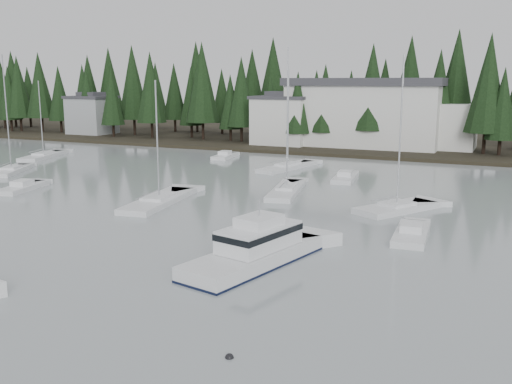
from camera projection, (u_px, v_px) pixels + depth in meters
far_shore_land at (410, 142)px, 104.48m from camera, size 240.00×54.00×1.00m
conifer_treeline at (398, 148)px, 94.68m from camera, size 200.00×22.00×20.00m
house_west at (282, 119)px, 94.95m from camera, size 9.54×7.42×8.75m
house_far_west at (92, 114)px, 114.04m from camera, size 8.48×7.42×8.25m
harbor_inn at (377, 114)px, 91.52m from camera, size 29.50×11.50×10.90m
cabin_cruiser_center at (256, 253)px, 34.66m from camera, size 5.55×11.06×4.55m
sailboat_1 at (44, 157)px, 82.92m from camera, size 5.84×10.71×11.52m
sailboat_2 at (287, 192)px, 56.83m from camera, size 4.60×10.71×14.69m
sailboat_3 at (288, 168)px, 72.19m from camera, size 4.53×10.96×12.93m
sailboat_6 at (397, 210)px, 48.96m from camera, size 6.58×8.43×13.68m
sailboat_7 at (159, 203)px, 51.99m from camera, size 4.57×11.30×11.58m
sailboat_8 at (12, 172)px, 69.36m from camera, size 5.91×8.67×14.58m
runabout_0 at (23, 189)px, 58.21m from camera, size 3.72×6.95×1.42m
runabout_1 at (411, 235)px, 40.70m from camera, size 2.72×6.86×1.42m
runabout_3 at (225, 157)px, 82.30m from camera, size 2.97×6.13×1.42m
runabout_4 at (345, 179)px, 64.11m from camera, size 3.07×6.92×1.42m
mooring_buoy_dark at (229, 358)px, 22.99m from camera, size 0.36×0.36×0.36m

